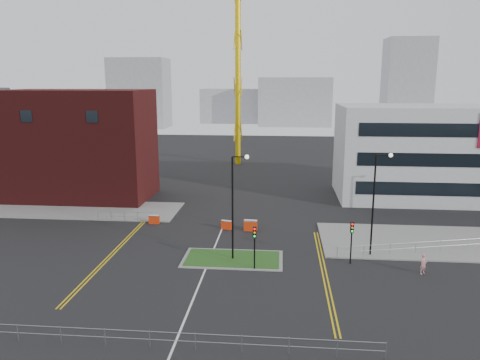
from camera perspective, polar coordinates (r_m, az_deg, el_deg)
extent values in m
plane|color=black|center=(34.04, -5.82, -14.48)|extent=(200.00, 200.00, 0.00)
cube|color=slate|center=(59.97, -20.82, -3.32)|extent=(28.00, 8.00, 0.12)
cube|color=slate|center=(49.05, 24.03, -6.96)|extent=(24.00, 10.00, 0.12)
cube|color=slate|center=(40.97, -0.89, -9.60)|extent=(8.60, 4.60, 0.08)
cube|color=#1F4416|center=(40.97, -0.89, -9.58)|extent=(8.00, 4.00, 0.12)
cube|color=#441111|center=(63.98, -18.96, 4.09)|extent=(18.00, 10.00, 14.00)
cube|color=black|center=(60.93, -24.60, 7.08)|extent=(1.40, 0.10, 1.40)
cube|color=black|center=(57.40, -17.59, 7.36)|extent=(1.40, 0.10, 1.40)
cube|color=silver|center=(65.63, 22.84, 3.10)|extent=(25.00, 12.00, 12.00)
cube|color=black|center=(60.63, 24.25, -1.07)|extent=(22.00, 0.10, 1.60)
cube|color=black|center=(59.99, 24.54, 2.19)|extent=(22.00, 0.10, 1.60)
cube|color=black|center=(59.55, 24.83, 5.51)|extent=(22.00, 0.10, 1.60)
cylinder|color=yellow|center=(85.31, -0.26, 14.54)|extent=(1.00, 1.00, 37.63)
cylinder|color=black|center=(39.54, -0.92, -3.59)|extent=(0.16, 0.16, 9.00)
cylinder|color=black|center=(38.51, -0.05, 2.85)|extent=(1.20, 0.10, 0.10)
sphere|color=silver|center=(38.46, 0.84, 2.83)|extent=(0.36, 0.36, 0.36)
cylinder|color=black|center=(42.02, 15.91, -3.12)|extent=(0.16, 0.16, 9.00)
cylinder|color=black|center=(41.22, 17.09, 2.93)|extent=(1.20, 0.10, 0.10)
sphere|color=silver|center=(41.35, 17.90, 2.90)|extent=(0.36, 0.36, 0.36)
cylinder|color=black|center=(38.43, 1.78, -8.78)|extent=(0.12, 0.12, 3.00)
cube|color=black|center=(37.86, 1.80, -6.37)|extent=(0.28, 0.22, 0.90)
sphere|color=red|center=(37.64, 1.79, -6.00)|extent=(0.18, 0.18, 0.18)
sphere|color=orange|center=(37.74, 1.79, -6.43)|extent=(0.18, 0.18, 0.18)
sphere|color=#0CCC33|center=(37.83, 1.78, -6.87)|extent=(0.18, 0.18, 0.18)
cylinder|color=black|center=(40.69, 13.38, -7.91)|extent=(0.12, 0.12, 3.00)
cube|color=black|center=(40.15, 13.50, -5.63)|extent=(0.28, 0.22, 0.90)
sphere|color=red|center=(39.94, 13.55, -5.27)|extent=(0.18, 0.18, 0.18)
sphere|color=orange|center=(40.02, 13.53, -5.68)|extent=(0.18, 0.18, 0.18)
sphere|color=#0CCC33|center=(40.12, 13.51, -6.09)|extent=(0.18, 0.18, 0.18)
cylinder|color=gray|center=(28.39, -8.27, -17.92)|extent=(24.00, 0.04, 0.04)
cylinder|color=gray|center=(28.64, -8.24, -18.79)|extent=(24.00, 0.04, 0.04)
cylinder|color=gray|center=(28.61, 17.38, -19.29)|extent=(0.05, 0.05, 1.10)
cylinder|color=gray|center=(52.73, -13.94, -3.82)|extent=(6.00, 0.04, 0.04)
cylinder|color=gray|center=(52.87, -13.91, -4.34)|extent=(6.00, 0.04, 0.04)
cylinder|color=gray|center=(53.91, -16.94, -4.20)|extent=(0.05, 0.05, 1.10)
cylinder|color=gray|center=(51.98, -10.77, -4.48)|extent=(0.05, 0.05, 1.10)
cylinder|color=gray|center=(46.03, 23.35, -6.82)|extent=(19.01, 5.04, 0.04)
cylinder|color=gray|center=(46.18, 23.29, -7.41)|extent=(19.01, 5.04, 0.04)
cylinder|color=gray|center=(41.81, 11.76, -8.66)|extent=(0.05, 0.05, 1.10)
cube|color=silver|center=(35.81, -5.20, -13.05)|extent=(0.15, 30.00, 0.01)
cube|color=gold|center=(45.23, -14.75, -7.94)|extent=(0.12, 24.00, 0.01)
cube|color=gold|center=(45.13, -14.39, -7.96)|extent=(0.12, 24.00, 0.01)
cube|color=gold|center=(39.09, 9.99, -10.96)|extent=(0.12, 20.00, 0.01)
cube|color=gold|center=(39.12, 10.44, -10.96)|extent=(0.12, 20.00, 0.01)
cube|color=gray|center=(156.83, -12.10, 10.31)|extent=(18.00, 12.00, 22.00)
cube|color=gray|center=(160.06, 6.67, 9.45)|extent=(24.00, 12.00, 16.00)
cube|color=gray|center=(159.67, 19.67, 10.99)|extent=(14.00, 12.00, 28.00)
cube|color=gray|center=(170.68, 0.45, 9.02)|extent=(30.00, 12.00, 12.00)
imported|color=#D3888E|center=(40.57, 21.45, -9.50)|extent=(0.73, 0.68, 1.68)
cube|color=red|center=(51.37, -10.43, -4.76)|extent=(1.14, 0.42, 0.94)
cube|color=silver|center=(51.25, -10.45, -4.30)|extent=(1.14, 0.42, 0.11)
cube|color=red|center=(48.23, 1.30, -5.56)|extent=(1.39, 0.58, 1.12)
cube|color=silver|center=(48.08, 1.30, -4.99)|extent=(1.39, 0.58, 0.13)
cube|color=red|center=(48.75, -1.66, -5.49)|extent=(1.16, 0.65, 0.92)
cube|color=silver|center=(48.63, -1.67, -5.03)|extent=(1.16, 0.65, 0.11)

